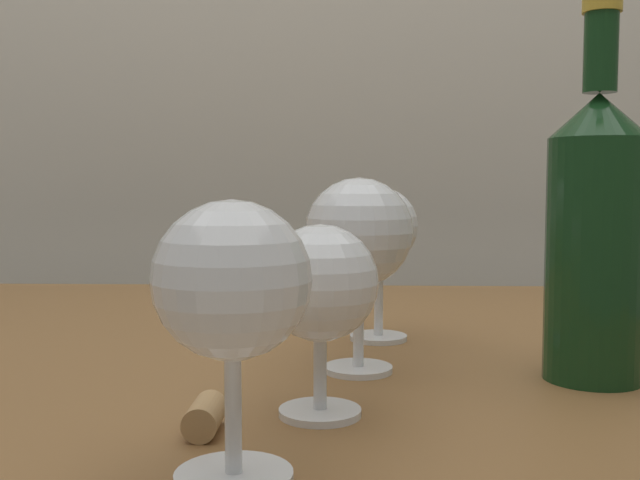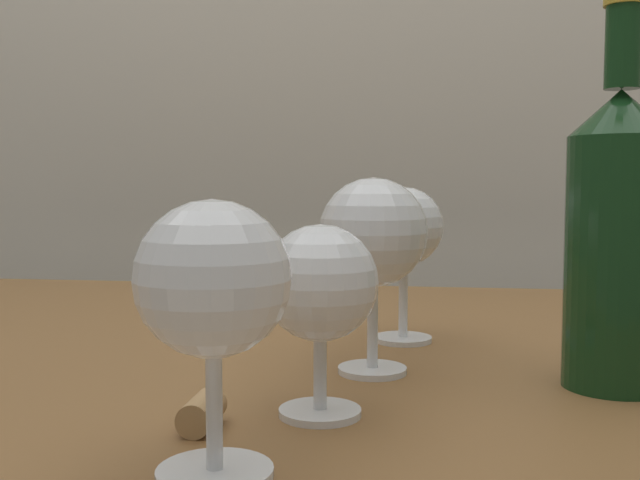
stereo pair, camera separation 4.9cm
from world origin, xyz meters
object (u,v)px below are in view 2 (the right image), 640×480
object	(u,v)px
wine_bottle	(617,233)
wine_glass_white	(320,286)
wine_glass_chardonnay	(213,282)
cork	(202,412)
wine_glass_rose	(404,231)
wine_glass_pinot	(373,236)

from	to	relation	value
wine_bottle	wine_glass_white	bearing A→B (deg)	-155.20
wine_glass_chardonnay	cork	bearing A→B (deg)	111.78
wine_glass_white	wine_glass_rose	world-z (taller)	wine_glass_rose
wine_glass_chardonnay	wine_glass_white	distance (m)	0.12
wine_glass_chardonnay	cork	xyz separation A→B (m)	(-0.03, 0.07, -0.09)
wine_glass_chardonnay	wine_glass_rose	world-z (taller)	wine_glass_rose
wine_glass_rose	cork	world-z (taller)	wine_glass_rose
wine_glass_chardonnay	cork	world-z (taller)	wine_glass_chardonnay
wine_glass_white	wine_glass_rose	distance (m)	0.25
wine_glass_chardonnay	wine_bottle	bearing A→B (deg)	39.36
wine_glass_chardonnay	wine_glass_white	bearing A→B (deg)	69.39
cork	wine_glass_rose	bearing A→B (deg)	66.55
wine_glass_white	wine_bottle	xyz separation A→B (m)	(0.21, 0.10, 0.03)
wine_glass_pinot	cork	xyz separation A→B (m)	(-0.10, -0.15, -0.10)
wine_glass_rose	wine_glass_chardonnay	bearing A→B (deg)	-104.59
wine_glass_rose	wine_bottle	bearing A→B (deg)	-41.09
wine_glass_rose	wine_bottle	xyz separation A→B (m)	(0.16, -0.14, 0.01)
wine_glass_white	wine_glass_pinot	xyz separation A→B (m)	(0.03, 0.12, 0.03)
wine_glass_chardonnay	wine_glass_pinot	xyz separation A→B (m)	(0.07, 0.23, 0.01)
cork	wine_glass_pinot	bearing A→B (deg)	57.31
wine_bottle	wine_glass_chardonnay	bearing A→B (deg)	-140.64
wine_glass_white	wine_glass_pinot	distance (m)	0.12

